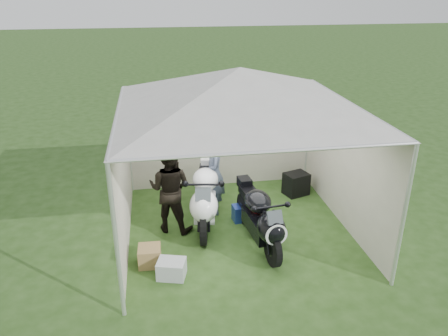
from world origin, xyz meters
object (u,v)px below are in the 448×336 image
(motorcycle_black, at_px, (261,217))
(person_blue_jacket, at_px, (215,174))
(motorcycle_white, at_px, (205,196))
(equipment_box, at_px, (296,184))
(person_dark_jacket, at_px, (170,189))
(crate_0, at_px, (172,269))
(crate_1, at_px, (150,256))
(canopy_tent, at_px, (239,93))
(paddock_stand, at_px, (244,213))

(motorcycle_black, relative_size, person_blue_jacket, 1.22)
(motorcycle_white, height_order, equipment_box, motorcycle_white)
(person_dark_jacket, relative_size, person_blue_jacket, 1.00)
(motorcycle_white, height_order, crate_0, motorcycle_white)
(motorcycle_black, bearing_deg, motorcycle_white, 128.08)
(crate_0, height_order, crate_1, crate_1)
(crate_1, bearing_deg, canopy_tent, 28.91)
(motorcycle_black, height_order, person_blue_jacket, person_blue_jacket)
(motorcycle_white, distance_m, crate_1, 1.61)
(motorcycle_black, xyz_separation_m, person_dark_jacket, (-1.49, 0.81, 0.28))
(motorcycle_black, bearing_deg, equipment_box, 49.40)
(person_dark_jacket, bearing_deg, motorcycle_black, 175.19)
(motorcycle_white, height_order, person_blue_jacket, person_blue_jacket)
(crate_0, bearing_deg, person_blue_jacket, 63.96)
(paddock_stand, distance_m, equipment_box, 1.63)
(paddock_stand, relative_size, equipment_box, 0.86)
(paddock_stand, bearing_deg, crate_1, -146.91)
(equipment_box, bearing_deg, paddock_stand, -145.72)
(canopy_tent, distance_m, crate_1, 3.05)
(motorcycle_white, xyz_separation_m, crate_1, (-1.06, -1.13, -0.45))
(canopy_tent, bearing_deg, paddock_stand, 58.25)
(paddock_stand, xyz_separation_m, person_blue_jacket, (-0.50, 0.43, 0.67))
(motorcycle_black, height_order, crate_1, motorcycle_black)
(crate_0, distance_m, crate_1, 0.51)
(motorcycle_white, bearing_deg, person_blue_jacket, 72.20)
(motorcycle_white, bearing_deg, crate_1, -123.59)
(motorcycle_white, relative_size, crate_0, 5.16)
(motorcycle_black, relative_size, person_dark_jacket, 1.21)
(crate_0, bearing_deg, motorcycle_black, 22.31)
(motorcycle_white, distance_m, equipment_box, 2.33)
(canopy_tent, relative_size, person_blue_jacket, 3.41)
(person_blue_jacket, xyz_separation_m, crate_0, (-0.97, -1.98, -0.69))
(crate_1, bearing_deg, person_dark_jacket, 68.76)
(person_dark_jacket, distance_m, equipment_box, 2.98)
(canopy_tent, distance_m, equipment_box, 3.03)
(canopy_tent, height_order, person_dark_jacket, canopy_tent)
(person_dark_jacket, relative_size, equipment_box, 3.43)
(equipment_box, xyz_separation_m, crate_1, (-3.15, -2.09, -0.08))
(equipment_box, bearing_deg, person_blue_jacket, -165.12)
(motorcycle_black, distance_m, paddock_stand, 1.00)
(motorcycle_black, relative_size, crate_0, 4.73)
(motorcycle_black, xyz_separation_m, crate_0, (-1.57, -0.64, -0.41))
(motorcycle_black, bearing_deg, canopy_tent, 106.56)
(canopy_tent, relative_size, motorcycle_white, 2.57)
(canopy_tent, distance_m, paddock_stand, 2.44)
(motorcycle_black, height_order, paddock_stand, motorcycle_black)
(motorcycle_black, distance_m, person_dark_jacket, 1.71)
(canopy_tent, distance_m, motorcycle_white, 2.06)
(person_blue_jacket, distance_m, crate_1, 2.17)
(person_blue_jacket, height_order, crate_0, person_blue_jacket)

